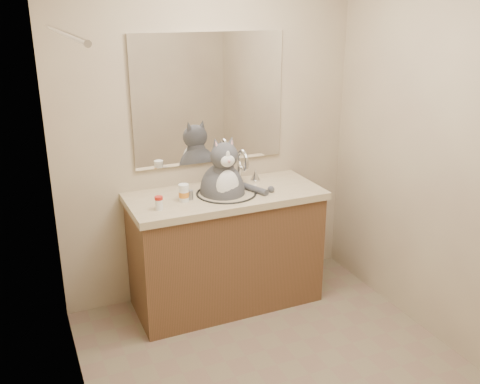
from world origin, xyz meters
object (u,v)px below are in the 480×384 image
object	(u,v)px
cat	(223,188)
grey_canister	(190,195)
pill_bottle_orange	(184,193)
pill_bottle_redcap	(159,203)

from	to	relation	value
cat	grey_canister	size ratio (longest dim) A/B	9.77
cat	pill_bottle_orange	distance (m)	0.30
pill_bottle_orange	grey_canister	xyz separation A→B (m)	(0.05, 0.01, -0.02)
pill_bottle_redcap	pill_bottle_orange	xyz separation A→B (m)	(0.19, 0.09, 0.01)
pill_bottle_orange	grey_canister	bearing A→B (deg)	15.84
cat	pill_bottle_orange	bearing A→B (deg)	-168.20
pill_bottle_orange	grey_canister	world-z (taller)	pill_bottle_orange
pill_bottle_redcap	grey_canister	size ratio (longest dim) A/B	1.41
cat	pill_bottle_redcap	size ratio (longest dim) A/B	6.91
pill_bottle_redcap	cat	bearing A→B (deg)	14.49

